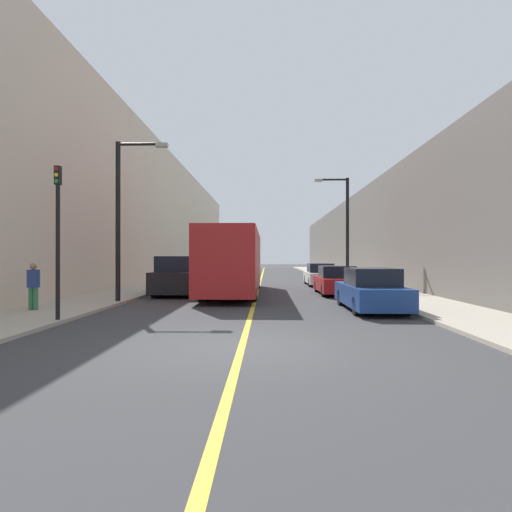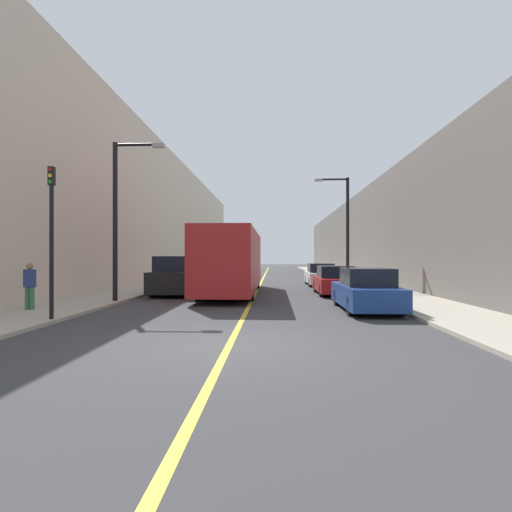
{
  "view_description": "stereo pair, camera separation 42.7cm",
  "coord_description": "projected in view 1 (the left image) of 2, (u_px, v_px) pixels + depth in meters",
  "views": [
    {
      "loc": [
        0.55,
        -8.64,
        1.94
      ],
      "look_at": [
        -0.18,
        17.26,
        2.01
      ],
      "focal_mm": 28.0,
      "sensor_mm": 36.0,
      "label": 1
    },
    {
      "loc": [
        0.98,
        -8.62,
        1.94
      ],
      "look_at": [
        -0.18,
        17.26,
        2.01
      ],
      "focal_mm": 28.0,
      "sensor_mm": 36.0,
      "label": 2
    }
  ],
  "objects": [
    {
      "name": "ground_plane",
      "position": [
        242.0,
        346.0,
        8.65
      ],
      "size": [
        200.0,
        200.0,
        0.0
      ],
      "primitive_type": "plane",
      "color": "#38383A"
    },
    {
      "name": "sidewalk_left",
      "position": [
        191.0,
        276.0,
        38.83
      ],
      "size": [
        3.09,
        72.0,
        0.11
      ],
      "primitive_type": "cube",
      "color": "#A89E8C",
      "rests_on": "ground"
    },
    {
      "name": "sidewalk_right",
      "position": [
        333.0,
        277.0,
        38.44
      ],
      "size": [
        3.09,
        72.0,
        0.11
      ],
      "primitive_type": "cube",
      "color": "#A89E8C",
      "rests_on": "ground"
    },
    {
      "name": "building_row_left",
      "position": [
        154.0,
        217.0,
        38.94
      ],
      "size": [
        4.0,
        72.0,
        11.76
      ],
      "primitive_type": "cube",
      "color": "beige",
      "rests_on": "ground"
    },
    {
      "name": "building_row_right",
      "position": [
        370.0,
        237.0,
        38.35
      ],
      "size": [
        4.0,
        72.0,
        7.66
      ],
      "primitive_type": "cube",
      "color": "#66605B",
      "rests_on": "ground"
    },
    {
      "name": "road_center_line",
      "position": [
        262.0,
        277.0,
        38.63
      ],
      "size": [
        0.16,
        72.0,
        0.01
      ],
      "primitive_type": "cube",
      "color": "gold",
      "rests_on": "ground"
    },
    {
      "name": "bus",
      "position": [
        234.0,
        261.0,
        21.02
      ],
      "size": [
        2.57,
        11.39,
        3.25
      ],
      "color": "#AD1E1E",
      "rests_on": "ground"
    },
    {
      "name": "parked_suv_left",
      "position": [
        179.0,
        277.0,
        20.51
      ],
      "size": [
        1.98,
        4.84,
        1.98
      ],
      "color": "black",
      "rests_on": "ground"
    },
    {
      "name": "car_right_near",
      "position": [
        371.0,
        291.0,
        14.52
      ],
      "size": [
        1.82,
        4.56,
        1.54
      ],
      "color": "navy",
      "rests_on": "ground"
    },
    {
      "name": "car_right_mid",
      "position": [
        336.0,
        281.0,
        20.72
      ],
      "size": [
        1.87,
        4.36,
        1.48
      ],
      "color": "maroon",
      "rests_on": "ground"
    },
    {
      "name": "car_right_far",
      "position": [
        320.0,
        275.0,
        27.27
      ],
      "size": [
        1.8,
        4.78,
        1.51
      ],
      "color": "silver",
      "rests_on": "ground"
    },
    {
      "name": "street_lamp_left",
      "position": [
        123.0,
        210.0,
        16.62
      ],
      "size": [
        2.19,
        0.24,
        6.63
      ],
      "color": "black",
      "rests_on": "sidewalk_left"
    },
    {
      "name": "street_lamp_right",
      "position": [
        345.0,
        224.0,
        25.43
      ],
      "size": [
        2.19,
        0.24,
        6.88
      ],
      "color": "black",
      "rests_on": "sidewalk_right"
    },
    {
      "name": "traffic_light",
      "position": [
        58.0,
        236.0,
        11.65
      ],
      "size": [
        0.16,
        0.18,
        4.49
      ],
      "color": "black",
      "rests_on": "sidewalk_left"
    },
    {
      "name": "pedestrian",
      "position": [
        33.0,
        286.0,
        13.77
      ],
      "size": [
        0.36,
        0.23,
        1.62
      ],
      "color": "#336B47",
      "rests_on": "sidewalk_left"
    }
  ]
}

